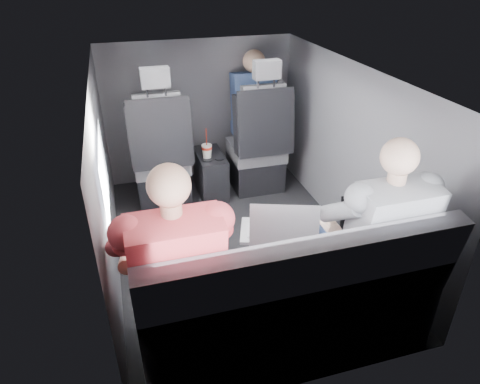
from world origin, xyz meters
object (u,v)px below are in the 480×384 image
object	(u,v)px
front_seat_left	(161,162)
passenger_front_right	(253,105)
laptop_black	(358,217)
passenger_rear_right	(372,235)
laptop_silver	(277,230)
center_console	(211,174)
passenger_rear_left	(175,270)
soda_cup	(207,151)
front_seat_right	(258,150)
laptop_white	(162,249)
rear_bench	(289,310)

from	to	relation	value
front_seat_left	passenger_front_right	world-z (taller)	same
front_seat_left	laptop_black	distance (m)	1.90
passenger_rear_right	laptop_silver	bearing A→B (deg)	157.45
laptop_silver	center_console	bearing A→B (deg)	90.87
front_seat_left	center_console	size ratio (longest dim) A/B	2.64
passenger_rear_left	passenger_rear_right	bearing A→B (deg)	0.01
soda_cup	laptop_black	xyz separation A→B (m)	(0.59, -1.57, 0.16)
front_seat_right	passenger_rear_left	world-z (taller)	passenger_rear_left
soda_cup	passenger_rear_left	size ratio (longest dim) A/B	0.22
laptop_white	laptop_black	size ratio (longest dim) A/B	0.91
laptop_silver	laptop_white	bearing A→B (deg)	178.53
front_seat_left	passenger_rear_left	size ratio (longest dim) A/B	0.99
center_console	soda_cup	distance (m)	0.29
laptop_silver	laptop_black	distance (m)	0.52
center_console	soda_cup	world-z (taller)	soda_cup
center_console	laptop_silver	size ratio (longest dim) A/B	1.08
front_seat_left	center_console	xyz separation A→B (m)	(0.45, 0.04, -0.20)
laptop_white	passenger_rear_right	bearing A→B (deg)	-10.91
front_seat_left	passenger_rear_left	xyz separation A→B (m)	(-0.14, -1.81, 0.25)
passenger_front_right	front_seat_right	bearing A→B (deg)	-97.21
passenger_rear_left	passenger_front_right	distance (m)	2.33
laptop_white	center_console	bearing A→B (deg)	69.00
front_seat_right	passenger_rear_left	size ratio (longest dim) A/B	0.99
front_seat_right	laptop_black	bearing A→B (deg)	-86.50
front_seat_right	laptop_black	xyz separation A→B (m)	(0.10, -1.61, 0.23)
soda_cup	laptop_white	distance (m)	1.66
soda_cup	front_seat_right	bearing A→B (deg)	4.37
laptop_white	passenger_rear_left	xyz separation A→B (m)	(0.04, -0.22, 0.02)
rear_bench	laptop_black	bearing A→B (deg)	28.44
front_seat_left	soda_cup	xyz separation A→B (m)	(0.41, -0.04, 0.07)
passenger_rear_right	front_seat_left	bearing A→B (deg)	118.04
soda_cup	laptop_black	world-z (taller)	laptop_black
center_console	passenger_rear_right	bearing A→B (deg)	-74.50
passenger_rear_left	front_seat_left	bearing A→B (deg)	85.59
center_console	passenger_rear_right	world-z (taller)	passenger_rear_right
front_seat_right	rear_bench	size ratio (longest dim) A/B	0.79
center_console	laptop_white	distance (m)	1.80
front_seat_left	passenger_front_right	xyz separation A→B (m)	(0.93, 0.26, 0.35)
front_seat_right	passenger_rear_right	distance (m)	1.82
soda_cup	laptop_silver	size ratio (longest dim) A/B	0.64
front_seat_right	laptop_silver	xyz separation A→B (m)	(-0.43, -1.60, 0.24)
front_seat_left	passenger_front_right	distance (m)	1.03
front_seat_right	center_console	bearing A→B (deg)	174.93
front_seat_left	laptop_silver	bearing A→B (deg)	-73.52
rear_bench	front_seat_right	bearing A→B (deg)	76.69
passenger_rear_left	soda_cup	bearing A→B (deg)	72.87
soda_cup	passenger_rear_right	bearing A→B (deg)	-72.54
laptop_black	passenger_front_right	distance (m)	1.87
soda_cup	passenger_front_right	world-z (taller)	passenger_front_right
front_seat_right	passenger_front_right	world-z (taller)	same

